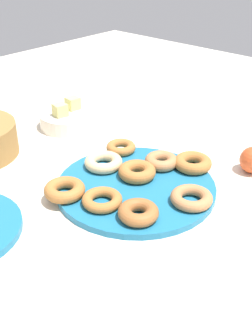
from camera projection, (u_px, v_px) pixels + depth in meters
ground_plane at (136, 189)px, 0.95m from camera, size 2.40×2.40×0.00m
donut_plate at (136, 187)px, 0.95m from camera, size 0.36×0.36×0.01m
donut_0 at (100, 199)px, 0.87m from camera, size 0.11×0.11×0.02m
donut_1 at (138, 212)px, 0.83m from camera, size 0.10×0.10×0.03m
donut_2 at (193, 163)px, 1.00m from camera, size 0.12×0.12×0.03m
donut_3 at (121, 147)px, 1.08m from camera, size 0.11×0.11×0.02m
donut_4 at (137, 172)px, 0.96m from camera, size 0.11×0.11×0.03m
donut_5 at (103, 162)px, 1.01m from camera, size 0.11×0.11×0.03m
donut_6 at (161, 161)px, 1.01m from camera, size 0.10×0.10×0.03m
donut_7 at (191, 198)px, 0.88m from camera, size 0.12×0.12×0.02m
donut_8 at (65, 190)px, 0.90m from camera, size 0.13×0.13×0.03m
fruit_bowl at (69, 120)px, 1.24m from camera, size 0.17×0.17×0.04m
melon_chunk_left at (60, 110)px, 1.20m from camera, size 0.04×0.04×0.04m
melon_chunk_right at (73, 103)px, 1.25m from camera, size 0.04×0.04×0.04m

